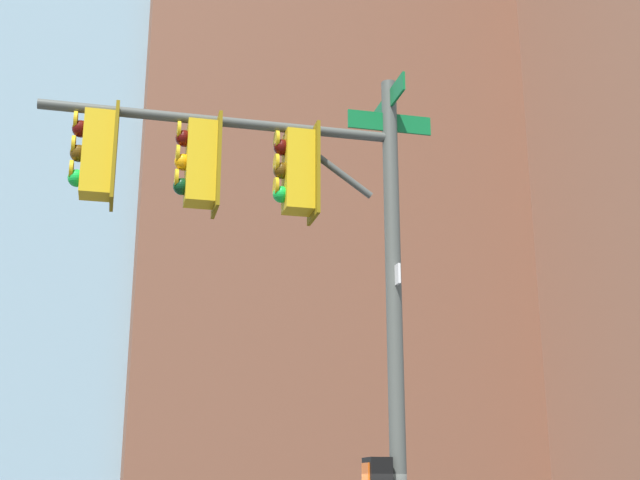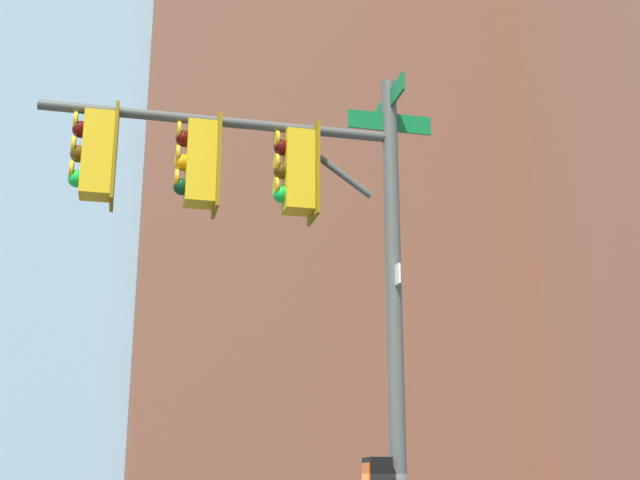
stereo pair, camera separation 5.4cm
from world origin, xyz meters
name	(u,v)px [view 1 (the left image)]	position (x,y,z in m)	size (l,w,h in m)	color
signal_pole_assembly	(270,232)	(-1.00, -0.32, 5.22)	(4.73, 1.24, 7.31)	#4C514C
building_brick_nearside	(315,100)	(11.56, 32.58, 23.83)	(21.18, 15.37, 47.66)	brown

